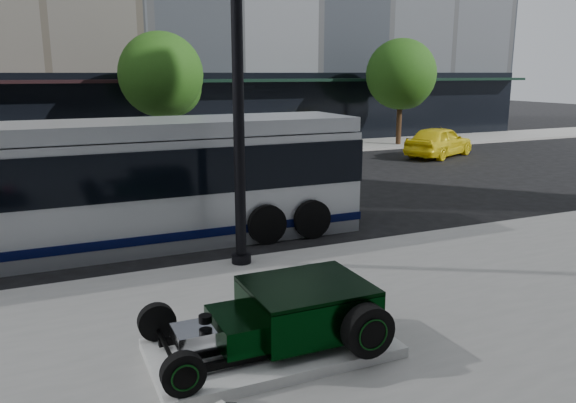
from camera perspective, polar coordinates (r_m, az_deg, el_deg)
name	(u,v)px	position (r m, az deg, el deg)	size (l,w,h in m)	color
ground	(235,236)	(14.23, -5.41, -3.46)	(120.00, 120.00, 0.00)	black
sidewalk_far	(139,158)	(27.57, -14.86, 4.31)	(70.00, 4.00, 0.12)	gray
street_trees	(164,78)	(26.59, -12.50, 12.16)	(29.80, 3.80, 5.70)	black
display_plinth	(272,348)	(8.23, -1.68, -14.64)	(3.40, 1.80, 0.15)	silver
hot_rod	(293,311)	(8.14, 0.51, -11.07)	(3.22, 2.00, 0.81)	black
lamppost	(238,95)	(11.23, -5.08, 10.69)	(0.41, 0.41, 7.47)	black
transit_bus	(109,184)	(13.63, -17.70, 1.68)	(12.12, 2.88, 2.92)	silver
white_sedan	(247,166)	(20.67, -4.15, 3.63)	(1.87, 4.60, 1.33)	silver
yellow_taxi	(439,141)	(28.31, 15.10, 5.91)	(1.76, 4.38, 1.49)	yellow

